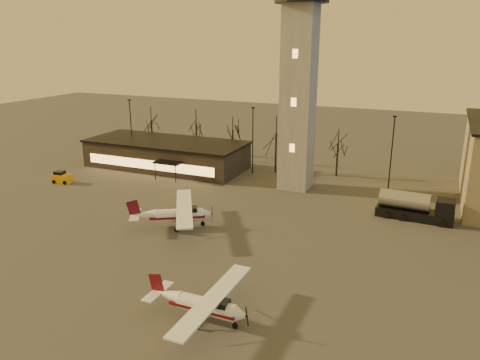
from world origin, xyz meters
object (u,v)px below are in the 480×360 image
object	(u,v)px
service_cart	(62,178)
cessna_rear	(181,217)
terminal	(166,154)
control_tower	(299,67)
fuel_truck	(414,209)
cessna_front	(208,309)

from	to	relation	value
service_cart	cessna_rear	bearing A→B (deg)	-24.68
terminal	control_tower	bearing A→B (deg)	-5.15
terminal	fuel_truck	distance (m)	38.80
cessna_rear	fuel_truck	xyz separation A→B (m)	(23.26, 12.69, 0.08)
terminal	cessna_rear	xyz separation A→B (m)	(14.70, -20.67, -1.01)
terminal	cessna_rear	size ratio (longest dim) A/B	2.26
fuel_truck	service_cart	bearing A→B (deg)	-170.47
cessna_rear	service_cart	distance (m)	25.11
control_tower	cessna_rear	bearing A→B (deg)	-111.32
control_tower	fuel_truck	distance (m)	22.78
fuel_truck	cessna_rear	bearing A→B (deg)	-148.18
fuel_truck	service_cart	xyz separation A→B (m)	(-47.23, -5.24, -0.58)
cessna_front	cessna_rear	size ratio (longest dim) A/B	0.95
terminal	service_cart	size ratio (longest dim) A/B	8.98
service_cart	cessna_front	bearing A→B (deg)	-39.85
control_tower	cessna_front	xyz separation A→B (m)	(3.67, -33.44, -15.31)
cessna_front	service_cart	xyz separation A→B (m)	(-34.94, 22.21, -0.37)
control_tower	cessna_rear	size ratio (longest dim) A/B	2.89
cessna_front	service_cart	bearing A→B (deg)	148.12
cessna_rear	control_tower	bearing A→B (deg)	38.26
cessna_front	service_cart	distance (m)	41.40
cessna_front	control_tower	bearing A→B (deg)	96.83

